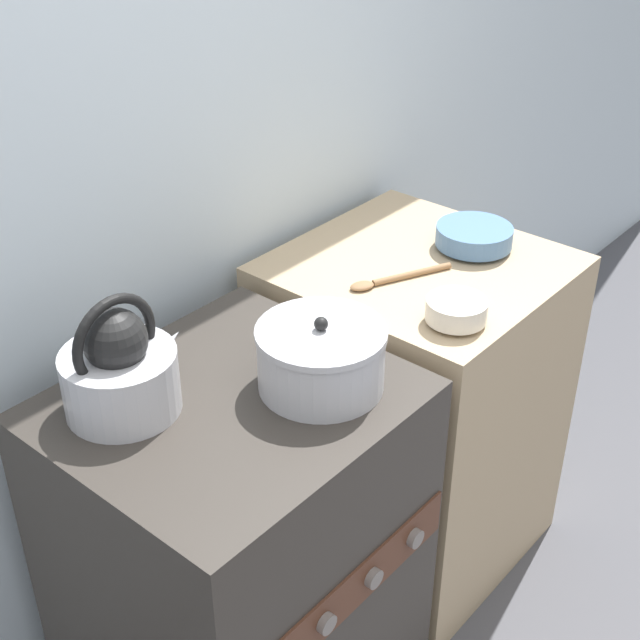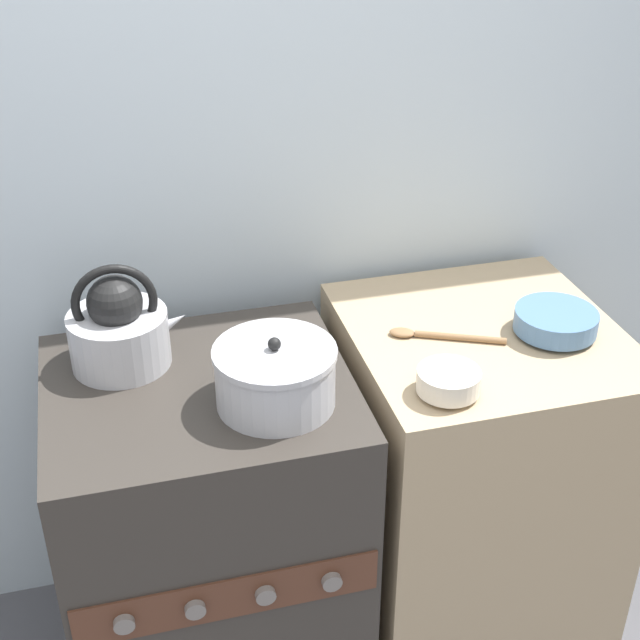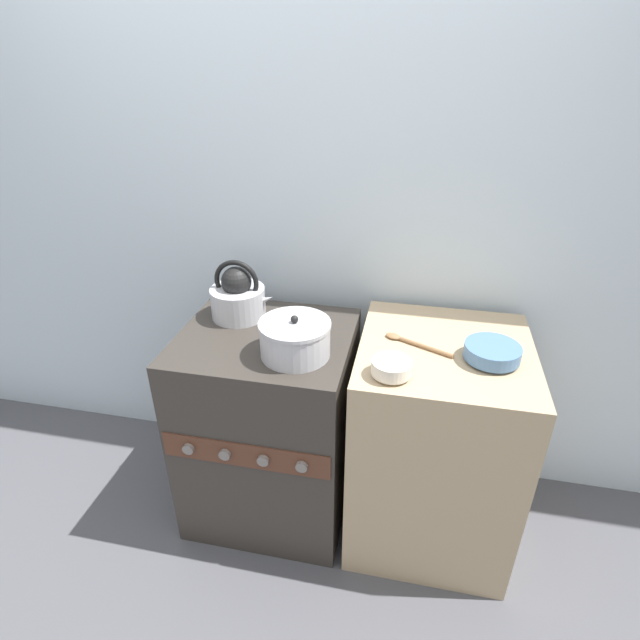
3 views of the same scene
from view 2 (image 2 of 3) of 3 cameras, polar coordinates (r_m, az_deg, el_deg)
wall_back at (r=2.21m, az=-10.08°, el=9.49°), size 7.00×0.06×2.50m
stove at (r=2.27m, az=-7.03°, el=-13.59°), size 0.68×0.63×0.90m
counter at (r=2.43m, az=9.53°, el=-9.99°), size 0.64×0.66×0.92m
kettle at (r=2.04m, az=-12.71°, el=-0.55°), size 0.28×0.22×0.25m
cooking_pot at (r=1.88m, az=-2.88°, el=-3.62°), size 0.26×0.26×0.16m
enamel_bowl at (r=2.17m, az=14.85°, el=-0.08°), size 0.20×0.20×0.06m
small_ceramic_bowl at (r=1.91m, az=8.22°, el=-3.89°), size 0.14×0.14×0.06m
wooden_spoon at (r=2.11m, az=7.46°, el=-0.99°), size 0.26×0.14×0.02m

